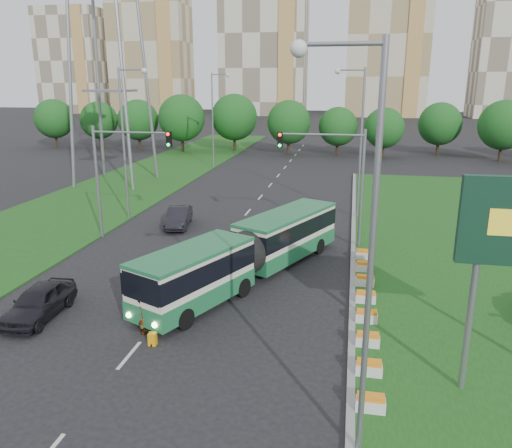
% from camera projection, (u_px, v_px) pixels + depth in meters
% --- Properties ---
extents(ground, '(360.00, 360.00, 0.00)m').
position_uv_depth(ground, '(233.00, 301.00, 25.78)').
color(ground, black).
rests_on(ground, ground).
extents(grass_median, '(14.00, 60.00, 0.15)m').
position_uv_depth(grass_median, '(467.00, 263.00, 30.94)').
color(grass_median, '#164B15').
rests_on(grass_median, ground).
extents(median_kerb, '(0.30, 60.00, 0.18)m').
position_uv_depth(median_kerb, '(353.00, 256.00, 32.20)').
color(median_kerb, gray).
rests_on(median_kerb, ground).
extents(left_verge, '(12.00, 110.00, 0.10)m').
position_uv_depth(left_verge, '(123.00, 189.00, 52.65)').
color(left_verge, '#164B15').
rests_on(left_verge, ground).
extents(lane_markings, '(0.20, 100.00, 0.01)m').
position_uv_depth(lane_markings, '(252.00, 207.00, 45.21)').
color(lane_markings, beige).
rests_on(lane_markings, ground).
extents(flower_planters, '(1.10, 15.90, 0.60)m').
position_uv_depth(flower_planters, '(366.00, 306.00, 24.15)').
color(flower_planters, silver).
rests_on(flower_planters, grass_median).
extents(traffic_mast_median, '(5.76, 0.32, 8.00)m').
position_uv_depth(traffic_mast_median, '(338.00, 169.00, 32.88)').
color(traffic_mast_median, gray).
rests_on(traffic_mast_median, ground).
extents(traffic_mast_left, '(5.76, 0.32, 8.00)m').
position_uv_depth(traffic_mast_left, '(117.00, 165.00, 34.70)').
color(traffic_mast_left, gray).
rests_on(traffic_mast_left, ground).
extents(street_lamps, '(36.00, 60.00, 12.00)m').
position_uv_depth(street_lamps, '(223.00, 156.00, 34.12)').
color(street_lamps, gray).
rests_on(street_lamps, ground).
extents(tree_line, '(120.00, 8.00, 9.00)m').
position_uv_depth(tree_line, '(383.00, 126.00, 74.65)').
color(tree_line, '#16541C').
rests_on(tree_line, ground).
extents(apartment_tower_west, '(26.00, 15.00, 48.00)m').
position_uv_depth(apartment_tower_west, '(151.00, 43.00, 172.65)').
color(apartment_tower_west, beige).
rests_on(apartment_tower_west, ground).
extents(apartment_tower_cwest, '(28.00, 15.00, 52.00)m').
position_uv_depth(apartment_tower_cwest, '(264.00, 34.00, 164.81)').
color(apartment_tower_cwest, beige).
rests_on(apartment_tower_cwest, ground).
extents(apartment_tower_ceast, '(25.00, 15.00, 50.00)m').
position_uv_depth(apartment_tower_ceast, '(388.00, 36.00, 157.80)').
color(apartment_tower_ceast, beige).
rests_on(apartment_tower_ceast, ground).
extents(midrise_west, '(22.00, 14.00, 36.00)m').
position_uv_depth(midrise_west, '(73.00, 61.00, 179.76)').
color(midrise_west, beige).
rests_on(midrise_west, ground).
extents(articulated_bus, '(2.54, 16.27, 2.68)m').
position_uv_depth(articulated_bus, '(245.00, 251.00, 28.38)').
color(articulated_bus, beige).
rests_on(articulated_bus, ground).
extents(car_left_near, '(2.07, 4.72, 1.58)m').
position_uv_depth(car_left_near, '(39.00, 302.00, 23.80)').
color(car_left_near, black).
rests_on(car_left_near, ground).
extents(car_left_far, '(2.42, 4.82, 1.52)m').
position_uv_depth(car_left_far, '(179.00, 217.00, 38.85)').
color(car_left_far, black).
rests_on(car_left_far, ground).
extents(pedestrian, '(0.52, 0.69, 1.70)m').
position_uv_depth(pedestrian, '(143.00, 315.00, 22.29)').
color(pedestrian, gray).
rests_on(pedestrian, ground).
extents(shopping_trolley, '(0.33, 0.35, 0.57)m').
position_uv_depth(shopping_trolley, '(152.00, 339.00, 21.38)').
color(shopping_trolley, orange).
rests_on(shopping_trolley, ground).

